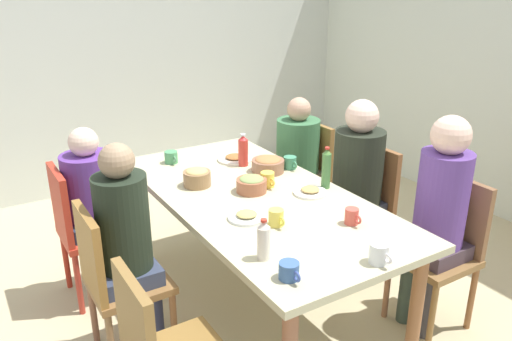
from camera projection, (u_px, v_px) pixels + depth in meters
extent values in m
plane|color=#C2B389|center=(256.00, 306.00, 3.26)|extent=(5.96, 5.96, 0.00)
cube|color=silver|center=(116.00, 52.00, 4.79)|extent=(0.12, 5.21, 2.60)
cube|color=#BEB891|center=(256.00, 198.00, 2.99)|extent=(2.02, 0.99, 0.04)
cylinder|color=brown|center=(143.00, 215.00, 3.66)|extent=(0.07, 0.07, 0.74)
cylinder|color=#905F40|center=(238.00, 192.00, 4.05)|extent=(0.07, 0.07, 0.74)
cylinder|color=#905B36|center=(415.00, 313.00, 2.60)|extent=(0.07, 0.07, 0.74)
cube|color=olive|center=(355.00, 215.00, 3.49)|extent=(0.40, 0.40, 0.04)
cylinder|color=brown|center=(388.00, 248.00, 3.52)|extent=(0.04, 0.04, 0.43)
cylinder|color=#8C603C|center=(354.00, 229.00, 3.79)|extent=(0.04, 0.04, 0.43)
cylinder|color=brown|center=(350.00, 262.00, 3.36)|extent=(0.04, 0.04, 0.43)
cylinder|color=brown|center=(318.00, 240.00, 3.63)|extent=(0.04, 0.04, 0.43)
cube|color=brown|center=(377.00, 178.00, 3.50)|extent=(0.38, 0.04, 0.45)
cylinder|color=#343956|center=(349.00, 252.00, 3.46)|extent=(0.09, 0.09, 0.45)
cylinder|color=navy|center=(334.00, 242.00, 3.59)|extent=(0.09, 0.09, 0.45)
cube|color=#353A4A|center=(355.00, 207.00, 3.47)|extent=(0.30, 0.30, 0.10)
cylinder|color=#242A1F|center=(358.00, 167.00, 3.37)|extent=(0.33, 0.33, 0.49)
sphere|color=beige|center=(362.00, 116.00, 3.24)|extent=(0.22, 0.22, 0.22)
cube|color=olive|center=(135.00, 328.00, 2.01)|extent=(0.38, 0.04, 0.45)
cube|color=brown|center=(129.00, 284.00, 2.72)|extent=(0.40, 0.40, 0.04)
cylinder|color=#8C5A41|center=(93.00, 312.00, 2.85)|extent=(0.04, 0.04, 0.43)
cylinder|color=olive|center=(151.00, 294.00, 3.02)|extent=(0.04, 0.04, 0.43)
cylinder|color=brown|center=(174.00, 325.00, 2.75)|extent=(0.04, 0.04, 0.43)
cube|color=olive|center=(90.00, 254.00, 2.55)|extent=(0.38, 0.04, 0.45)
cylinder|color=#253845|center=(145.00, 304.00, 2.91)|extent=(0.09, 0.09, 0.45)
cylinder|color=#2D3351|center=(155.00, 319.00, 2.78)|extent=(0.09, 0.09, 0.45)
cube|color=#333C54|center=(128.00, 274.00, 2.70)|extent=(0.30, 0.30, 0.10)
cylinder|color=black|center=(123.00, 223.00, 2.59)|extent=(0.27, 0.27, 0.50)
sphere|color=#A18263|center=(117.00, 161.00, 2.47)|extent=(0.18, 0.18, 0.18)
cube|color=#BC3523|center=(95.00, 233.00, 3.25)|extent=(0.40, 0.40, 0.04)
cylinder|color=#B5301E|center=(66.00, 259.00, 3.39)|extent=(0.04, 0.04, 0.43)
cylinder|color=#B73729|center=(79.00, 284.00, 3.12)|extent=(0.04, 0.04, 0.43)
cylinder|color=#AF3327|center=(116.00, 246.00, 3.55)|extent=(0.04, 0.04, 0.43)
cylinder|color=red|center=(133.00, 268.00, 3.28)|extent=(0.04, 0.04, 0.43)
cube|color=#BA3321|center=(60.00, 205.00, 3.08)|extent=(0.38, 0.04, 0.45)
cylinder|color=#343A4D|center=(110.00, 253.00, 3.44)|extent=(0.09, 0.09, 0.45)
cylinder|color=#34334D|center=(117.00, 263.00, 3.32)|extent=(0.09, 0.09, 0.45)
cube|color=#243148|center=(94.00, 224.00, 3.23)|extent=(0.30, 0.30, 0.10)
cylinder|color=#5E3490|center=(89.00, 187.00, 3.14)|extent=(0.31, 0.31, 0.42)
sphere|color=beige|center=(83.00, 142.00, 3.04)|extent=(0.18, 0.18, 0.18)
cube|color=olive|center=(297.00, 183.00, 4.03)|extent=(0.40, 0.40, 0.04)
cylinder|color=#925E2E|center=(326.00, 212.00, 4.06)|extent=(0.04, 0.04, 0.43)
cylinder|color=olive|center=(300.00, 197.00, 4.33)|extent=(0.04, 0.04, 0.43)
cylinder|color=brown|center=(291.00, 222.00, 3.89)|extent=(0.04, 0.04, 0.43)
cylinder|color=olive|center=(267.00, 206.00, 4.16)|extent=(0.04, 0.04, 0.43)
cube|color=olive|center=(316.00, 151.00, 4.03)|extent=(0.38, 0.04, 0.45)
cylinder|color=brown|center=(292.00, 214.00, 3.99)|extent=(0.09, 0.09, 0.45)
cylinder|color=brown|center=(280.00, 207.00, 4.12)|extent=(0.09, 0.09, 0.45)
cube|color=#4F4E3C|center=(297.00, 176.00, 4.01)|extent=(0.30, 0.30, 0.10)
cylinder|color=#3B7046|center=(298.00, 145.00, 3.92)|extent=(0.33, 0.33, 0.41)
sphere|color=tan|center=(299.00, 109.00, 3.82)|extent=(0.18, 0.18, 0.18)
cube|color=olive|center=(433.00, 259.00, 2.96)|extent=(0.40, 0.40, 0.04)
cylinder|color=brown|center=(472.00, 297.00, 2.99)|extent=(0.04, 0.04, 0.43)
cylinder|color=olive|center=(426.00, 270.00, 3.26)|extent=(0.04, 0.04, 0.43)
cylinder|color=olive|center=(432.00, 316.00, 2.82)|extent=(0.04, 0.04, 0.43)
cylinder|color=#925F40|center=(387.00, 286.00, 3.09)|extent=(0.04, 0.04, 0.43)
cube|color=brown|center=(460.00, 215.00, 2.96)|extent=(0.38, 0.04, 0.45)
cylinder|color=#403E43|center=(428.00, 302.00, 2.92)|extent=(0.09, 0.09, 0.45)
cylinder|color=#35453A|center=(407.00, 289.00, 3.05)|extent=(0.09, 0.09, 0.45)
cube|color=#473741|center=(435.00, 250.00, 2.94)|extent=(0.30, 0.30, 0.10)
cylinder|color=#5E3C90|center=(442.00, 199.00, 2.82)|extent=(0.28, 0.28, 0.54)
sphere|color=beige|center=(451.00, 135.00, 2.69)|extent=(0.21, 0.21, 0.21)
cylinder|color=white|center=(247.00, 217.00, 2.69)|extent=(0.20, 0.20, 0.01)
ellipsoid|color=tan|center=(247.00, 214.00, 2.68)|extent=(0.11, 0.11, 0.02)
cylinder|color=white|center=(310.00, 192.00, 2.99)|extent=(0.20, 0.20, 0.01)
ellipsoid|color=tan|center=(310.00, 189.00, 2.99)|extent=(0.11, 0.11, 0.02)
cylinder|color=silver|center=(235.00, 159.00, 3.53)|extent=(0.24, 0.24, 0.01)
ellipsoid|color=#A36433|center=(235.00, 157.00, 3.53)|extent=(0.13, 0.13, 0.02)
cylinder|color=#936249|center=(268.00, 166.00, 3.32)|extent=(0.21, 0.21, 0.08)
ellipsoid|color=#AC7443|center=(268.00, 160.00, 3.30)|extent=(0.17, 0.17, 0.04)
cylinder|color=#946D47|center=(197.00, 179.00, 3.09)|extent=(0.17, 0.17, 0.09)
ellipsoid|color=tan|center=(197.00, 172.00, 3.08)|extent=(0.13, 0.13, 0.04)
cylinder|color=#A15C3E|center=(251.00, 185.00, 3.01)|extent=(0.18, 0.18, 0.08)
ellipsoid|color=#869D58|center=(251.00, 179.00, 3.00)|extent=(0.14, 0.14, 0.04)
cylinder|color=yellow|center=(267.00, 179.00, 3.08)|extent=(0.08, 0.08, 0.09)
torus|color=yellow|center=(272.00, 182.00, 3.04)|extent=(0.05, 0.01, 0.05)
cylinder|color=#3B5F96|center=(289.00, 271.00, 2.15)|extent=(0.09, 0.09, 0.08)
torus|color=#3D539F|center=(297.00, 277.00, 2.10)|extent=(0.05, 0.01, 0.05)
cylinder|color=white|center=(379.00, 253.00, 2.26)|extent=(0.09, 0.09, 0.09)
torus|color=white|center=(388.00, 259.00, 2.22)|extent=(0.05, 0.01, 0.05)
cylinder|color=#E5CD52|center=(276.00, 217.00, 2.60)|extent=(0.08, 0.08, 0.09)
torus|color=#DCCF43|center=(282.00, 221.00, 2.56)|extent=(0.05, 0.01, 0.05)
cylinder|color=#D05042|center=(352.00, 216.00, 2.62)|extent=(0.07, 0.07, 0.08)
torus|color=#C4473D|center=(358.00, 220.00, 2.58)|extent=(0.05, 0.01, 0.05)
cylinder|color=#4B955F|center=(171.00, 157.00, 3.47)|extent=(0.09, 0.09, 0.08)
torus|color=#4B8259|center=(174.00, 160.00, 3.43)|extent=(0.05, 0.01, 0.05)
cylinder|color=#3F8763|center=(290.00, 163.00, 3.37)|extent=(0.08, 0.08, 0.08)
torus|color=#438B5F|center=(295.00, 165.00, 3.33)|extent=(0.05, 0.01, 0.05)
cylinder|color=silver|center=(264.00, 243.00, 2.28)|extent=(0.06, 0.06, 0.16)
cone|color=silver|center=(264.00, 224.00, 2.25)|extent=(0.05, 0.05, 0.03)
cylinder|color=red|center=(264.00, 220.00, 2.24)|extent=(0.03, 0.03, 0.01)
cylinder|color=red|center=(243.00, 153.00, 3.41)|extent=(0.07, 0.07, 0.18)
cone|color=red|center=(243.00, 138.00, 3.37)|extent=(0.06, 0.06, 0.03)
cylinder|color=white|center=(243.00, 135.00, 3.36)|extent=(0.03, 0.03, 0.01)
cylinder|color=#447940|center=(326.00, 171.00, 3.04)|extent=(0.05, 0.05, 0.22)
cone|color=#4E823A|center=(327.00, 151.00, 3.00)|extent=(0.05, 0.05, 0.03)
cylinder|color=red|center=(327.00, 148.00, 2.99)|extent=(0.03, 0.03, 0.01)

